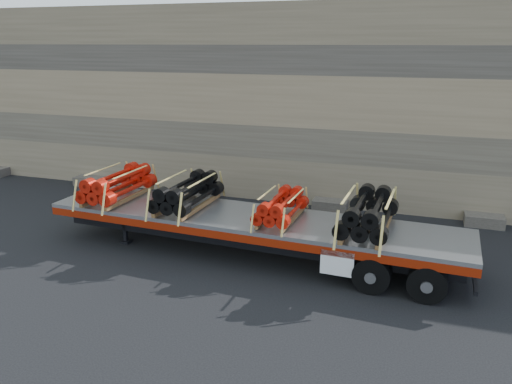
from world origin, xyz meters
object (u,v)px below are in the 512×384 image
(bundle_rear, at_px, (368,214))
(bundle_midrear, at_px, (281,208))
(bundle_midfront, at_px, (187,194))
(trailer, at_px, (250,236))
(bundle_front, at_px, (118,185))

(bundle_rear, bearing_deg, bundle_midrear, -180.00)
(bundle_midfront, bearing_deg, bundle_rear, 0.00)
(bundle_midfront, xyz_separation_m, bundle_midrear, (2.79, -0.13, -0.07))
(trailer, distance_m, bundle_midfront, 2.14)
(trailer, relative_size, bundle_front, 4.82)
(bundle_midfront, relative_size, bundle_rear, 0.95)
(bundle_midrear, bearing_deg, bundle_front, 180.00)
(bundle_front, distance_m, bundle_rear, 7.41)
(bundle_front, distance_m, bundle_midfront, 2.35)
(bundle_midrear, height_order, bundle_rear, bundle_rear)
(bundle_midfront, distance_m, bundle_rear, 5.06)
(bundle_midfront, height_order, bundle_midrear, bundle_midfront)
(bundle_midrear, distance_m, bundle_rear, 2.26)
(trailer, xyz_separation_m, bundle_rear, (3.17, -0.15, 1.02))
(bundle_midfront, xyz_separation_m, bundle_rear, (5.05, -0.24, 0.02))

